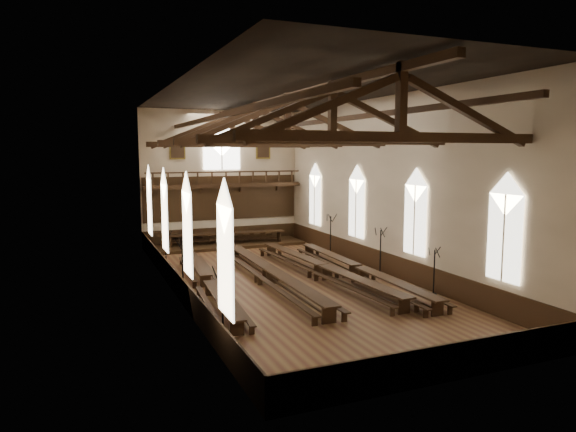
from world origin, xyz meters
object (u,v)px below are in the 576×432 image
object	(u,v)px
refectory_row_b	(270,272)
candelabrum_left_far	(166,259)
dais	(226,245)
candelabrum_left_mid	(183,276)
refectory_row_c	(323,268)
high_table	(226,234)
candelabrum_right_near	(434,281)
candelabrum_left_near	(223,320)
refectory_row_a	(209,281)
candelabrum_right_mid	(380,260)
refectory_row_d	(359,269)
candelabrum_right_far	(330,242)

from	to	relation	value
refectory_row_b	candelabrum_left_far	bearing A→B (deg)	133.00
dais	candelabrum_left_mid	bearing A→B (deg)	-115.51
refectory_row_c	candelabrum_left_mid	xyz separation A→B (m)	(-7.66, 0.11, 0.26)
dais	high_table	size ratio (longest dim) A/B	1.30
candelabrum_right_near	dais	bearing A→B (deg)	109.12
candelabrum_left_near	candelabrum_left_mid	size ratio (longest dim) A/B	1.05
high_table	candelabrum_left_mid	bearing A→B (deg)	-115.51
refectory_row_a	dais	bearing A→B (deg)	70.18
high_table	candelabrum_right_mid	bearing A→B (deg)	-64.08
refectory_row_a	refectory_row_c	bearing A→B (deg)	1.69
candelabrum_left_mid	candelabrum_right_mid	bearing A→B (deg)	-2.52
refectory_row_a	candelabrum_left_far	size ratio (longest dim) A/B	5.98
refectory_row_b	refectory_row_c	distance (m)	3.01
refectory_row_b	refectory_row_d	distance (m)	4.89
refectory_row_b	candelabrum_left_near	world-z (taller)	candelabrum_left_near
dais	candelabrum_left_far	world-z (taller)	candelabrum_left_far
candelabrum_left_near	candelabrum_left_mid	xyz separation A→B (m)	(0.00, 7.40, -0.04)
candelabrum_right_near	candelabrum_right_mid	bearing A→B (deg)	90.00
candelabrum_left_far	candelabrum_right_far	distance (m)	11.11
refectory_row_b	refectory_row_d	xyz separation A→B (m)	(4.76, -1.14, -0.04)
candelabrum_right_mid	refectory_row_d	bearing A→B (deg)	-162.33
candelabrum_right_mid	dais	bearing A→B (deg)	115.92
refectory_row_a	candelabrum_right_far	xyz separation A→B (m)	(9.89, 5.96, 0.34)
candelabrum_left_far	candelabrum_right_near	world-z (taller)	candelabrum_right_near
refectory_row_a	candelabrum_right_near	size ratio (longest dim) A/B	5.86
candelabrum_left_mid	refectory_row_a	bearing A→B (deg)	-13.95
candelabrum_left_mid	candelabrum_right_near	xyz separation A→B (m)	(11.10, -5.22, -0.11)
refectory_row_b	refectory_row_d	bearing A→B (deg)	-13.44
refectory_row_a	refectory_row_b	xyz separation A→B (m)	(3.44, 0.41, 0.08)
high_table	candelabrum_left_far	size ratio (longest dim) A/B	3.77
candelabrum_left_near	candelabrum_right_near	distance (m)	11.31
candelabrum_right_mid	candelabrum_right_near	bearing A→B (deg)	-90.00
candelabrum_left_mid	candelabrum_right_far	xyz separation A→B (m)	(11.10, 5.66, 0.01)
candelabrum_right_far	candelabrum_left_far	bearing A→B (deg)	-177.11
refectory_row_b	candelabrum_left_mid	size ratio (longest dim) A/B	5.45
refectory_row_b	refectory_row_c	size ratio (longest dim) A/B	1.01
dais	candelabrum_left_far	distance (m)	8.22
high_table	candelabrum_right_mid	distance (m)	13.08
refectory_row_c	dais	world-z (taller)	refectory_row_c
candelabrum_left_near	dais	bearing A→B (deg)	73.93
refectory_row_a	candelabrum_left_mid	size ratio (longest dim) A/B	5.08
dais	refectory_row_b	bearing A→B (deg)	-93.74
refectory_row_a	candelabrum_left_mid	bearing A→B (deg)	166.05
candelabrum_left_far	dais	bearing A→B (deg)	48.95
refectory_row_d	candelabrum_right_mid	bearing A→B (deg)	17.67
dais	candelabrum_right_mid	world-z (taller)	candelabrum_right_mid
refectory_row_c	candelabrum_left_near	distance (m)	10.58
refectory_row_c	high_table	bearing A→B (deg)	101.30
refectory_row_b	high_table	xyz separation A→B (m)	(0.73, 11.17, 0.32)
refectory_row_c	candelabrum_right_mid	xyz separation A→B (m)	(3.44, -0.38, 0.25)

